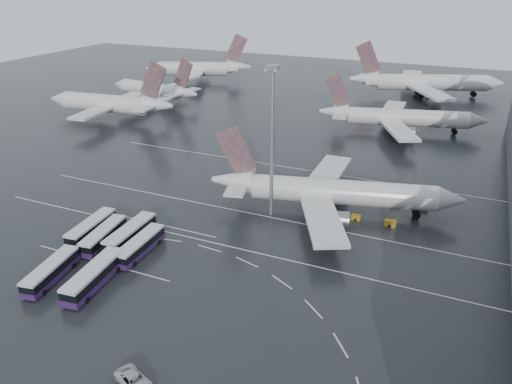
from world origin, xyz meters
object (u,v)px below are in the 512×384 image
at_px(airliner_gate_b, 398,118).
at_px(bus_row_far_a, 51,271).
at_px(airliner_main, 330,192).
at_px(gse_cart_belly_b, 424,207).
at_px(bus_row_near_c, 130,234).
at_px(floodlight_mast, 272,125).
at_px(gse_cart_belly_e, 396,203).
at_px(airliner_gate_c, 423,83).
at_px(van_curve_a, 134,381).
at_px(jet_remote_mid, 155,90).
at_px(bus_row_near_d, 140,246).
at_px(jet_remote_far, 200,69).
at_px(jet_remote_west, 112,104).
at_px(bus_row_near_b, 104,236).
at_px(bus_row_near_a, 91,228).
at_px(bus_row_far_c, 94,276).
at_px(gse_cart_belly_a, 390,223).
at_px(gse_cart_belly_c, 356,217).

xyz_separation_m(airliner_gate_b, bus_row_far_a, (-37.54, -106.33, -2.73)).
bearing_deg(airliner_main, gse_cart_belly_b, 12.96).
bearing_deg(bus_row_near_c, floodlight_mast, -44.80).
distance_m(floodlight_mast, gse_cart_belly_e, 33.15).
xyz_separation_m(airliner_gate_c, van_curve_a, (-12.16, -171.90, -4.56)).
distance_m(gse_cart_belly_b, gse_cart_belly_e, 5.72).
bearing_deg(jet_remote_mid, bus_row_near_d, 131.87).
distance_m(airliner_gate_b, gse_cart_belly_e, 55.40).
bearing_deg(airliner_main, jet_remote_far, 116.84).
bearing_deg(gse_cart_belly_b, floodlight_mast, -151.69).
relative_size(jet_remote_west, bus_row_near_b, 3.73).
bearing_deg(van_curve_a, jet_remote_far, 48.88).
relative_size(bus_row_near_a, bus_row_near_b, 1.02).
bearing_deg(airliner_gate_b, jet_remote_far, 141.74).
xyz_separation_m(bus_row_far_c, gse_cart_belly_e, (39.00, 50.23, -1.32)).
distance_m(jet_remote_mid, gse_cart_belly_b, 118.07).
bearing_deg(bus_row_far_a, gse_cart_belly_a, -58.33).
relative_size(jet_remote_mid, gse_cart_belly_c, 21.77).
height_order(jet_remote_mid, gse_cart_belly_e, jet_remote_mid).
bearing_deg(jet_remote_far, airliner_main, 109.34).
distance_m(airliner_gate_c, bus_row_near_a, 150.47).
xyz_separation_m(bus_row_near_d, gse_cart_belly_b, (43.92, 39.65, -1.13)).
distance_m(floodlight_mast, gse_cart_belly_c, 25.55).
bearing_deg(airliner_gate_b, bus_row_far_c, -120.05).
relative_size(jet_remote_west, van_curve_a, 8.03).
height_order(bus_row_near_d, gse_cart_belly_c, bus_row_near_d).
bearing_deg(bus_row_near_c, airliner_gate_b, -23.09).
distance_m(bus_row_far_a, gse_cart_belly_c, 57.98).
distance_m(airliner_gate_b, jet_remote_west, 93.48).
distance_m(bus_row_far_a, gse_cart_belly_a, 62.95).
distance_m(airliner_gate_c, floodlight_mast, 123.41).
bearing_deg(bus_row_far_c, bus_row_near_d, -11.00).
xyz_separation_m(jet_remote_west, bus_row_far_c, (60.04, -79.69, -3.44)).
distance_m(jet_remote_west, floodlight_mast, 89.12).
bearing_deg(floodlight_mast, airliner_gate_c, 83.03).
relative_size(airliner_main, airliner_gate_b, 1.02).
height_order(jet_remote_far, van_curve_a, jet_remote_far).
height_order(airliner_gate_c, bus_row_near_d, airliner_gate_c).
relative_size(jet_remote_mid, gse_cart_belly_e, 21.60).
distance_m(airliner_gate_b, bus_row_far_c, 109.01).
relative_size(bus_row_near_b, gse_cart_belly_e, 6.53).
height_order(airliner_gate_c, gse_cart_belly_c, airliner_gate_c).
xyz_separation_m(bus_row_near_b, bus_row_near_d, (8.36, -0.26, 0.01)).
height_order(jet_remote_mid, bus_row_far_a, jet_remote_mid).
bearing_deg(bus_row_far_c, van_curve_a, -135.38).
relative_size(airliner_main, bus_row_far_a, 4.06).
height_order(airliner_gate_b, jet_remote_west, jet_remote_west).
xyz_separation_m(jet_remote_west, jet_remote_mid, (-0.12, 25.24, -0.60)).
bearing_deg(jet_remote_west, gse_cart_belly_e, 157.32).
distance_m(jet_remote_mid, bus_row_near_d, 111.87).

